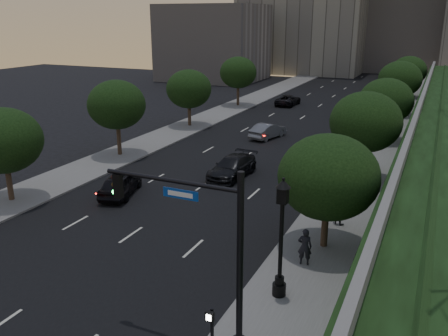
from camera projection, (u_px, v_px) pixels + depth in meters
The scene contains 27 objects.
ground at pixel (70, 277), 22.52m from camera, with size 160.00×160.00×0.00m, color black.
road_surface at pixel (274, 137), 48.52m from camera, with size 16.00×140.00×0.02m, color black.
sidewalk_right at pixel (377, 148), 44.45m from camera, with size 4.50×140.00×0.15m, color slate.
sidewalk_left at pixel (186, 128), 52.55m from camera, with size 4.50×140.00×0.15m, color slate.
parapet_wall at pixel (419, 109), 40.13m from camera, with size 0.35×90.00×0.70m, color slate.
office_block_mid at pixel (407, 11), 104.58m from camera, with size 22.00×18.00×26.00m, color #A9A29B.
office_block_filler at pixel (214, 43), 91.31m from camera, with size 18.00×16.00×14.00m, color #A9A29B.
tree_right_a at pixel (328, 177), 24.16m from camera, with size 5.20×5.20×6.24m.
tree_right_b at pixel (366, 122), 34.41m from camera, with size 5.20×5.20×6.74m.
tree_right_c at pixel (386, 101), 45.83m from camera, with size 5.20×5.20×6.24m.
tree_right_d at pixel (400, 79), 57.81m from camera, with size 5.20×5.20×6.74m.
tree_right_e at pixel (409, 71), 70.96m from camera, with size 5.20×5.20×6.24m.
tree_left_a at pixel (3, 141), 30.51m from camera, with size 5.00×5.00×6.34m.
tree_left_b at pixel (117, 105), 40.79m from camera, with size 5.00×5.00×6.71m.
tree_left_c at pixel (189, 89), 52.17m from camera, with size 5.00×5.00×6.34m.
tree_left_d at pixel (238, 73), 64.19m from camera, with size 5.00×5.00×6.71m.
traffic_signal_mast at pixel (212, 256), 16.92m from camera, with size 5.68×0.56×7.00m.
street_lamp at pixel (281, 244), 20.09m from camera, with size 0.64×0.64×5.62m.
pedestrian_signal at pixel (211, 333), 16.11m from camera, with size 0.30×0.33×2.50m.
sedan_near_left at pixel (120, 184), 32.69m from camera, with size 1.92×4.77×1.62m, color black.
sedan_mid_left at pixel (268, 131), 48.06m from camera, with size 1.64×4.69×1.54m, color slate.
sedan_far_left at pixel (288, 100), 65.95m from camera, with size 2.41×5.23×1.45m, color black.
sedan_near_right at pixel (232, 167), 36.38m from camera, with size 2.22×5.47×1.59m, color black.
sedan_far_right at pixel (358, 121), 52.85m from camera, with size 1.57×3.89×1.33m, color slate.
pedestrian_a at pixel (305, 247), 23.16m from camera, with size 0.69×0.45×1.89m, color black.
pedestrian_b at pixel (339, 211), 27.78m from camera, with size 0.79×0.61×1.62m, color black.
pedestrian_c at pixel (346, 181), 32.31m from camera, with size 1.13×0.47×1.92m, color black.
Camera 1 is at (14.93, -15.02, 11.84)m, focal length 38.00 mm.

